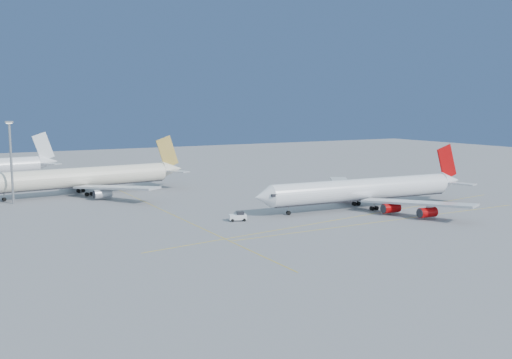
% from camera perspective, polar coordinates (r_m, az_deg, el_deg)
% --- Properties ---
extents(ground, '(500.00, 500.00, 0.00)m').
position_cam_1_polar(ground, '(153.58, 8.46, -3.33)').
color(ground, slate).
rests_on(ground, ground).
extents(taxiway_lines, '(118.86, 140.00, 0.02)m').
position_cam_1_polar(taxiway_lines, '(150.44, 2.52, -3.48)').
color(taxiway_lines, gold).
rests_on(taxiway_lines, ground).
extents(airliner_virgin, '(68.86, 61.74, 16.98)m').
position_cam_1_polar(airliner_virgin, '(161.85, 11.02, -1.00)').
color(airliner_virgin, white).
rests_on(airliner_virgin, ground).
extents(airliner_etihad, '(69.15, 63.66, 18.04)m').
position_cam_1_polar(airliner_etihad, '(191.14, -16.67, 0.22)').
color(airliner_etihad, beige).
rests_on(airliner_etihad, ground).
extents(pushback_tug, '(4.67, 3.61, 2.38)m').
position_cam_1_polar(pushback_tug, '(141.60, -1.79, -3.71)').
color(pushback_tug, white).
rests_on(pushback_tug, ground).
extents(light_mast, '(2.07, 2.07, 23.97)m').
position_cam_1_polar(light_mast, '(178.37, -23.31, 2.23)').
color(light_mast, gray).
rests_on(light_mast, ground).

